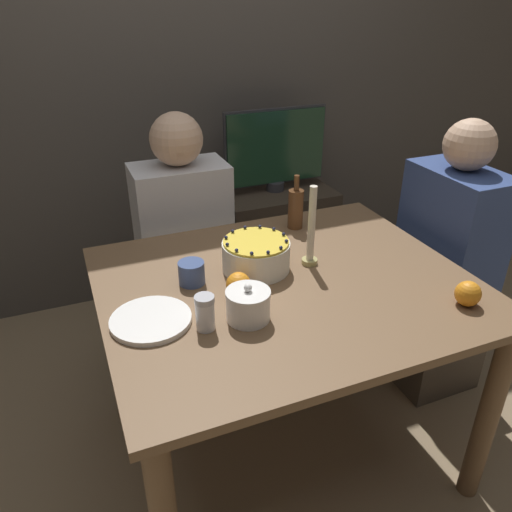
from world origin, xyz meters
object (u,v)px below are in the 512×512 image
at_px(sugar_bowl, 248,305).
at_px(person_man_blue_shirt, 186,261).
at_px(tv_monitor, 276,149).
at_px(person_woman_floral, 442,280).
at_px(cake, 256,255).
at_px(candle, 311,233).
at_px(bottle, 296,208).
at_px(sugar_shaker, 205,312).

height_order(sugar_bowl, person_man_blue_shirt, person_man_blue_shirt).
height_order(person_man_blue_shirt, tv_monitor, person_man_blue_shirt).
bearing_deg(person_woman_floral, sugar_bowl, 105.29).
xyz_separation_m(cake, tv_monitor, (0.53, 1.03, 0.04)).
xyz_separation_m(candle, person_man_blue_shirt, (-0.30, 0.62, -0.36)).
xyz_separation_m(sugar_bowl, tv_monitor, (0.67, 1.29, 0.04)).
distance_m(cake, tv_monitor, 1.16).
distance_m(bottle, person_man_blue_shirt, 0.60).
xyz_separation_m(sugar_bowl, sugar_shaker, (-0.13, 0.00, 0.01)).
bearing_deg(bottle, candle, -106.62).
height_order(sugar_shaker, person_woman_floral, person_woman_floral).
relative_size(sugar_bowl, sugar_shaker, 1.22).
xyz_separation_m(person_woman_floral, tv_monitor, (-0.33, 1.02, 0.33)).
height_order(cake, sugar_bowl, cake).
height_order(cake, person_woman_floral, person_woman_floral).
bearing_deg(sugar_bowl, candle, 35.37).
height_order(bottle, tv_monitor, tv_monitor).
distance_m(person_man_blue_shirt, person_woman_floral, 1.13).
bearing_deg(sugar_bowl, person_woman_floral, 15.29).
bearing_deg(person_man_blue_shirt, cake, 100.44).
relative_size(cake, sugar_shaker, 2.16).
relative_size(candle, person_man_blue_shirt, 0.24).
relative_size(sugar_shaker, person_woman_floral, 0.09).
height_order(person_woman_floral, tv_monitor, person_woman_floral).
distance_m(sugar_shaker, candle, 0.51).
bearing_deg(bottle, person_woman_floral, -22.86).
height_order(sugar_bowl, bottle, bottle).
bearing_deg(tv_monitor, candle, -108.10).
bearing_deg(sugar_bowl, cake, 63.29).
relative_size(cake, bottle, 1.06).
bearing_deg(person_man_blue_shirt, candle, 115.44).
xyz_separation_m(person_man_blue_shirt, tv_monitor, (0.64, 0.44, 0.33)).
distance_m(sugar_bowl, candle, 0.40).
distance_m(candle, person_man_blue_shirt, 0.78).
bearing_deg(cake, person_man_blue_shirt, 100.44).
distance_m(candle, tv_monitor, 1.12).
bearing_deg(sugar_shaker, candle, 26.74).
distance_m(sugar_shaker, person_woman_floral, 1.19).
height_order(cake, bottle, bottle).
height_order(bottle, person_woman_floral, person_woman_floral).
relative_size(cake, tv_monitor, 0.40).
xyz_separation_m(cake, sugar_bowl, (-0.13, -0.26, -0.01)).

